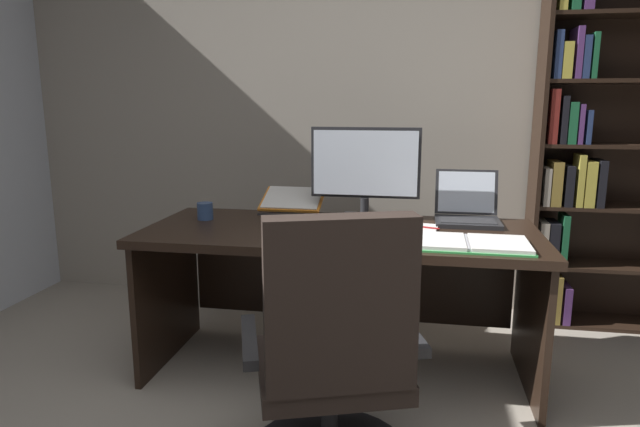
% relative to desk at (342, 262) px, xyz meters
% --- Properties ---
extents(wall_back, '(5.34, 0.12, 2.65)m').
position_rel_desk_xyz_m(wall_back, '(0.14, 0.98, 0.79)').
color(wall_back, '#A89E8E').
rests_on(wall_back, ground).
extents(desk, '(1.85, 0.77, 0.72)m').
position_rel_desk_xyz_m(desk, '(0.00, 0.00, 0.00)').
color(desk, black).
rests_on(desk, ground).
extents(bookshelf, '(0.87, 0.27, 2.14)m').
position_rel_desk_xyz_m(bookshelf, '(1.35, 0.77, 0.50)').
color(bookshelf, black).
rests_on(bookshelf, ground).
extents(office_chair, '(0.70, 0.62, 0.98)m').
position_rel_desk_xyz_m(office_chair, '(0.10, -0.89, -0.12)').
color(office_chair, '#232326').
rests_on(office_chair, ground).
extents(monitor, '(0.55, 0.16, 0.47)m').
position_rel_desk_xyz_m(monitor, '(0.09, 0.18, 0.43)').
color(monitor, '#232326').
rests_on(monitor, desk).
extents(laptop, '(0.31, 0.31, 0.25)m').
position_rel_desk_xyz_m(laptop, '(0.60, 0.19, 0.24)').
color(laptop, '#232326').
rests_on(laptop, desk).
extents(keyboard, '(0.42, 0.15, 0.02)m').
position_rel_desk_xyz_m(keyboard, '(0.09, -0.24, 0.20)').
color(keyboard, '#232326').
rests_on(keyboard, desk).
extents(computer_mouse, '(0.06, 0.10, 0.04)m').
position_rel_desk_xyz_m(computer_mouse, '(-0.21, -0.24, 0.21)').
color(computer_mouse, '#232326').
rests_on(computer_mouse, desk).
extents(reading_stand_with_book, '(0.33, 0.30, 0.12)m').
position_rel_desk_xyz_m(reading_stand_with_book, '(-0.31, 0.25, 0.25)').
color(reading_stand_with_book, '#232326').
rests_on(reading_stand_with_book, desk).
extents(open_binder, '(0.52, 0.29, 0.02)m').
position_rel_desk_xyz_m(open_binder, '(0.57, -0.29, 0.20)').
color(open_binder, green).
rests_on(open_binder, desk).
extents(notepad, '(0.18, 0.23, 0.01)m').
position_rel_desk_xyz_m(notepad, '(0.38, -0.03, 0.19)').
color(notepad, white).
rests_on(notepad, desk).
extents(pen, '(0.13, 0.05, 0.01)m').
position_rel_desk_xyz_m(pen, '(0.40, -0.03, 0.20)').
color(pen, maroon).
rests_on(pen, notepad).
extents(coffee_mug, '(0.08, 0.08, 0.09)m').
position_rel_desk_xyz_m(coffee_mug, '(-0.71, 0.02, 0.23)').
color(coffee_mug, '#334C7A').
rests_on(coffee_mug, desk).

